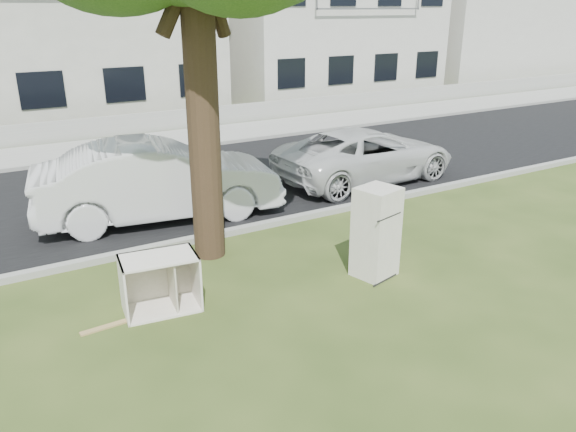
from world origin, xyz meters
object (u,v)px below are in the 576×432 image
cabinet (160,283)px  car_right (366,155)px  fridge (376,232)px  car_center (159,180)px

cabinet → car_right: bearing=36.3°
fridge → car_center: 4.92m
car_right → fridge: bearing=141.3°
car_right → car_center: bearing=87.5°
car_center → car_right: size_ratio=1.04×
cabinet → car_center: (1.24, 3.72, 0.40)m
fridge → car_right: fridge is taller
cabinet → car_right: (6.65, 3.72, 0.25)m
fridge → car_center: car_center is taller
cabinet → car_right: size_ratio=0.23×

